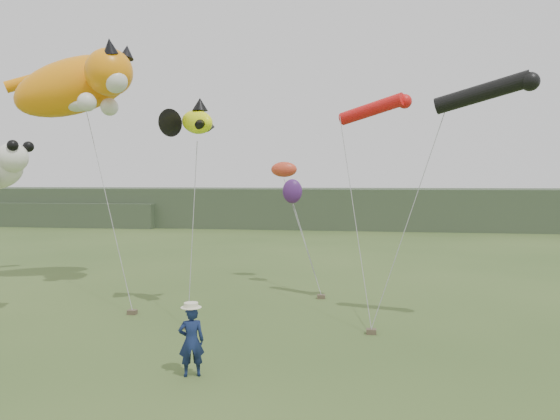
# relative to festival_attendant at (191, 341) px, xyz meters

# --- Properties ---
(ground) EXTENTS (120.00, 120.00, 0.00)m
(ground) POSITION_rel_festival_attendant_xyz_m (0.52, 0.61, -0.89)
(ground) COLOR #385123
(ground) RESTS_ON ground
(headland) EXTENTS (90.00, 13.00, 4.00)m
(headland) POSITION_rel_festival_attendant_xyz_m (-2.59, 45.30, 1.04)
(headland) COLOR #2D3D28
(headland) RESTS_ON ground
(festival_attendant) EXTENTS (0.76, 0.63, 1.77)m
(festival_attendant) POSITION_rel_festival_attendant_xyz_m (0.00, 0.00, 0.00)
(festival_attendant) COLOR #131F48
(festival_attendant) RESTS_ON ground
(sandbag_anchors) EXTENTS (13.68, 5.53, 0.16)m
(sandbag_anchors) POSITION_rel_festival_attendant_xyz_m (-1.52, 5.59, -0.80)
(sandbag_anchors) COLOR brown
(sandbag_anchors) RESTS_ON ground
(cat_kite) EXTENTS (7.30, 4.51, 4.10)m
(cat_kite) POSITION_rel_festival_attendant_xyz_m (-8.52, 10.32, 8.38)
(cat_kite) COLOR orange
(cat_kite) RESTS_ON ground
(fish_kite) EXTENTS (2.90, 1.89, 1.41)m
(fish_kite) POSITION_rel_festival_attendant_xyz_m (-2.29, 6.36, 6.16)
(fish_kite) COLOR #EFFF12
(fish_kite) RESTS_ON ground
(tube_kites) EXTENTS (6.41, 4.31, 1.26)m
(tube_kites) POSITION_rel_festival_attendant_xyz_m (6.68, 6.64, 6.82)
(tube_kites) COLOR black
(tube_kites) RESTS_ON ground
(misc_kites) EXTENTS (1.62, 1.71, 1.94)m
(misc_kites) POSITION_rel_festival_attendant_xyz_m (0.65, 12.35, 4.04)
(misc_kites) COLOR red
(misc_kites) RESTS_ON ground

